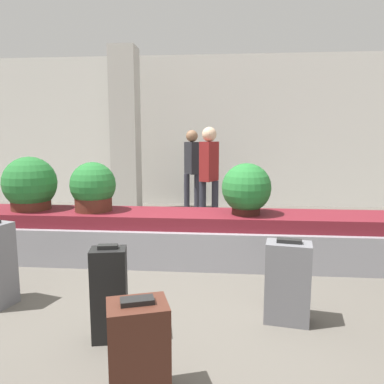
# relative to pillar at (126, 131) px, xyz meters

# --- Properties ---
(ground_plane) EXTENTS (18.00, 18.00, 0.00)m
(ground_plane) POSITION_rel_pillar_xyz_m (1.56, -4.34, -1.60)
(ground_plane) COLOR #59544C
(back_wall) EXTENTS (18.00, 0.06, 3.20)m
(back_wall) POSITION_rel_pillar_xyz_m (1.56, 0.88, 0.00)
(back_wall) COLOR silver
(back_wall) RESTS_ON ground_plane
(carousel) EXTENTS (6.38, 0.85, 0.60)m
(carousel) POSITION_rel_pillar_xyz_m (1.56, -2.88, -1.32)
(carousel) COLOR gray
(carousel) RESTS_ON ground_plane
(pillar) EXTENTS (0.50, 0.50, 3.20)m
(pillar) POSITION_rel_pillar_xyz_m (0.00, 0.00, 0.00)
(pillar) COLOR beige
(pillar) RESTS_ON ground_plane
(suitcase_2) EXTENTS (0.39, 0.28, 0.70)m
(suitcase_2) POSITION_rel_pillar_xyz_m (2.47, -4.35, -1.26)
(suitcase_2) COLOR slate
(suitcase_2) RESTS_ON ground_plane
(suitcase_3) EXTENTS (0.41, 0.36, 0.60)m
(suitcase_3) POSITION_rel_pillar_xyz_m (1.47, -5.33, -1.31)
(suitcase_3) COLOR #472319
(suitcase_3) RESTS_ON ground_plane
(suitcase_5) EXTENTS (0.29, 0.24, 0.73)m
(suitcase_5) POSITION_rel_pillar_xyz_m (1.11, -4.74, -1.25)
(suitcase_5) COLOR black
(suitcase_5) RESTS_ON ground_plane
(potted_plant_0) EXTENTS (0.58, 0.58, 0.60)m
(potted_plant_0) POSITION_rel_pillar_xyz_m (2.21, -2.92, -0.71)
(potted_plant_0) COLOR #381914
(potted_plant_0) RESTS_ON carousel
(potted_plant_1) EXTENTS (0.66, 0.66, 0.66)m
(potted_plant_1) POSITION_rel_pillar_xyz_m (-0.47, -2.86, -0.70)
(potted_plant_1) COLOR #4C2319
(potted_plant_1) RESTS_ON carousel
(potted_plant_2) EXTENTS (0.56, 0.56, 0.60)m
(potted_plant_2) POSITION_rel_pillar_xyz_m (0.34, -2.88, -0.72)
(potted_plant_2) COLOR #4C2319
(potted_plant_2) RESTS_ON carousel
(traveler_0) EXTENTS (0.31, 0.37, 1.65)m
(traveler_0) POSITION_rel_pillar_xyz_m (1.70, -1.31, -0.62)
(traveler_0) COLOR #282833
(traveler_0) RESTS_ON ground_plane
(traveler_1) EXTENTS (0.32, 0.37, 1.62)m
(traveler_1) POSITION_rel_pillar_xyz_m (1.31, -0.07, -0.64)
(traveler_1) COLOR #282833
(traveler_1) RESTS_ON ground_plane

